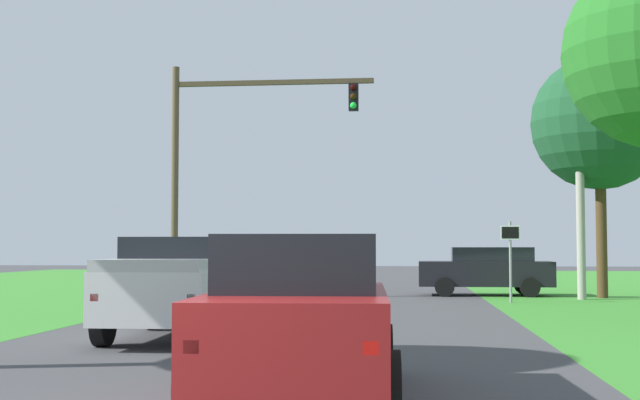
# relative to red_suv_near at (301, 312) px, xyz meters

# --- Properties ---
(ground_plane) EXTENTS (120.00, 120.00, 0.00)m
(ground_plane) POSITION_rel_red_suv_near_xyz_m (-1.19, 8.81, -0.97)
(ground_plane) COLOR #424244
(red_suv_near) EXTENTS (2.31, 4.54, 1.84)m
(red_suv_near) POSITION_rel_red_suv_near_xyz_m (0.00, 0.00, 0.00)
(red_suv_near) COLOR maroon
(red_suv_near) RESTS_ON ground_plane
(pickup_truck_lead) EXTENTS (2.22, 4.94, 1.89)m
(pickup_truck_lead) POSITION_rel_red_suv_near_xyz_m (-3.06, 6.00, 0.01)
(pickup_truck_lead) COLOR silver
(pickup_truck_lead) RESTS_ON ground_plane
(traffic_light) EXTENTS (6.87, 0.40, 7.85)m
(traffic_light) POSITION_rel_red_suv_near_xyz_m (-4.91, 18.37, 4.16)
(traffic_light) COLOR brown
(traffic_light) RESTS_ON ground_plane
(keep_moving_sign) EXTENTS (0.60, 0.09, 2.51)m
(keep_moving_sign) POSITION_rel_red_suv_near_xyz_m (4.38, 17.16, 0.64)
(keep_moving_sign) COLOR gray
(keep_moving_sign) RESTS_ON ground_plane
(oak_tree_right) EXTENTS (4.62, 4.62, 8.29)m
(oak_tree_right) POSITION_rel_red_suv_near_xyz_m (7.74, 19.95, 4.98)
(oak_tree_right) COLOR #4C351E
(oak_tree_right) RESTS_ON ground_plane
(crossing_suv_far) EXTENTS (4.70, 2.23, 1.71)m
(crossing_suv_far) POSITION_rel_red_suv_near_xyz_m (3.99, 21.08, -0.06)
(crossing_suv_far) COLOR black
(crossing_suv_far) RESTS_ON ground_plane
(utility_pole_right) EXTENTS (0.28, 0.28, 9.06)m
(utility_pole_right) POSITION_rel_red_suv_near_xyz_m (6.87, 18.98, 3.56)
(utility_pole_right) COLOR #9E998E
(utility_pole_right) RESTS_ON ground_plane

